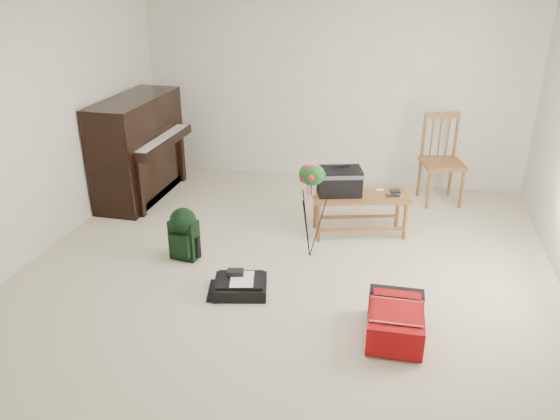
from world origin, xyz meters
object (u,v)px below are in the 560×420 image
(piano, at_px, (140,150))
(flower_stand, at_px, (311,211))
(dining_chair, at_px, (442,160))
(red_suitcase, at_px, (396,318))
(black_duffel, at_px, (240,285))
(bench, at_px, (347,184))
(green_backpack, at_px, (184,231))

(piano, bearing_deg, flower_stand, -24.86)
(dining_chair, bearing_deg, flower_stand, -142.02)
(red_suitcase, bearing_deg, flower_stand, 127.67)
(dining_chair, distance_m, flower_stand, 2.20)
(black_duffel, relative_size, flower_stand, 0.53)
(flower_stand, bearing_deg, black_duffel, -131.97)
(bench, xyz_separation_m, flower_stand, (-0.26, -0.65, -0.06))
(red_suitcase, bearing_deg, bench, 108.14)
(bench, height_order, red_suitcase, bench)
(green_backpack, xyz_separation_m, flower_stand, (1.20, 0.33, 0.20))
(bench, height_order, flower_stand, flower_stand)
(dining_chair, relative_size, red_suitcase, 1.69)
(bench, distance_m, dining_chair, 1.53)
(flower_stand, bearing_deg, piano, 143.85)
(piano, distance_m, flower_stand, 2.60)
(piano, relative_size, flower_stand, 1.47)
(dining_chair, bearing_deg, green_backpack, -155.92)
(bench, bearing_deg, green_backpack, -162.55)
(piano, xyz_separation_m, flower_stand, (2.35, -1.09, -0.10))
(green_backpack, bearing_deg, red_suitcase, -11.71)
(piano, relative_size, red_suitcase, 2.35)
(piano, height_order, black_duffel, piano)
(dining_chair, height_order, red_suitcase, dining_chair)
(bench, bearing_deg, piano, 154.25)
(bench, relative_size, green_backpack, 2.04)
(dining_chair, relative_size, flower_stand, 1.06)
(dining_chair, xyz_separation_m, red_suitcase, (-0.40, -2.87, -0.38))
(bench, bearing_deg, flower_stand, -128.33)
(green_backpack, bearing_deg, flower_stand, 23.37)
(red_suitcase, height_order, black_duffel, red_suitcase)
(red_suitcase, xyz_separation_m, black_duffel, (-1.37, 0.28, -0.07))
(black_duffel, bearing_deg, flower_stand, 46.10)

